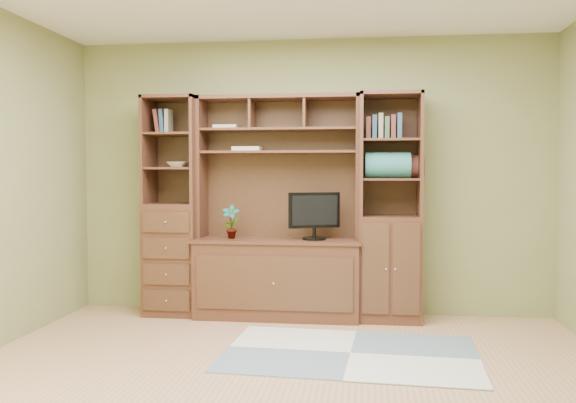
# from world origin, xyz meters

# --- Properties ---
(room) EXTENTS (4.60, 4.10, 2.64)m
(room) POSITION_xyz_m (0.00, 0.00, 1.30)
(room) COLOR tan
(room) RESTS_ON ground
(center_hutch) EXTENTS (1.54, 0.53, 2.05)m
(center_hutch) POSITION_xyz_m (-0.28, 1.73, 1.02)
(center_hutch) COLOR #462518
(center_hutch) RESTS_ON ground
(left_tower) EXTENTS (0.50, 0.45, 2.05)m
(left_tower) POSITION_xyz_m (-1.28, 1.77, 1.02)
(left_tower) COLOR #462518
(left_tower) RESTS_ON ground
(right_tower) EXTENTS (0.55, 0.45, 2.05)m
(right_tower) POSITION_xyz_m (0.75, 1.77, 1.02)
(right_tower) COLOR #462518
(right_tower) RESTS_ON ground
(rug) EXTENTS (1.91, 1.33, 0.01)m
(rug) POSITION_xyz_m (0.42, 0.66, 0.01)
(rug) COLOR #9DA3A2
(rug) RESTS_ON ground
(monitor) EXTENTS (0.53, 0.39, 0.59)m
(monitor) POSITION_xyz_m (0.07, 1.70, 1.03)
(monitor) COLOR black
(monitor) RESTS_ON center_hutch
(orchid) EXTENTS (0.16, 0.11, 0.31)m
(orchid) POSITION_xyz_m (-0.71, 1.70, 0.89)
(orchid) COLOR #A85439
(orchid) RESTS_ON center_hutch
(magazines) EXTENTS (0.26, 0.19, 0.04)m
(magazines) POSITION_xyz_m (-0.58, 1.82, 1.56)
(magazines) COLOR #BFAEA3
(magazines) RESTS_ON center_hutch
(bowl) EXTENTS (0.20, 0.20, 0.05)m
(bowl) POSITION_xyz_m (-1.23, 1.77, 1.41)
(bowl) COLOR silver
(bowl) RESTS_ON left_tower
(blanket_teal) EXTENTS (0.40, 0.23, 0.23)m
(blanket_teal) POSITION_xyz_m (0.72, 1.73, 1.40)
(blanket_teal) COLOR #276863
(blanket_teal) RESTS_ON right_tower
(blanket_red) EXTENTS (0.38, 0.21, 0.21)m
(blanket_red) POSITION_xyz_m (0.86, 1.85, 1.40)
(blanket_red) COLOR brown
(blanket_red) RESTS_ON right_tower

